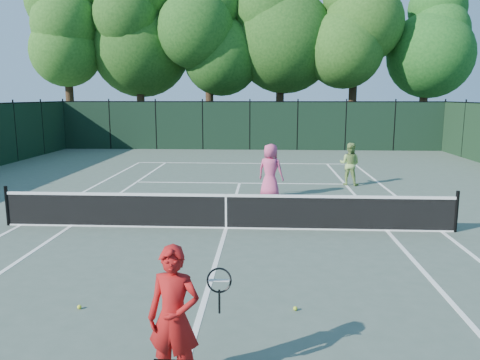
# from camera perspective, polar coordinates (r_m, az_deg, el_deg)

# --- Properties ---
(ground) EXTENTS (90.00, 90.00, 0.00)m
(ground) POSITION_cam_1_polar(r_m,az_deg,el_deg) (12.18, -1.71, -5.92)
(ground) COLOR #47574B
(ground) RESTS_ON ground
(sideline_doubles_left) EXTENTS (0.10, 23.77, 0.01)m
(sideline_doubles_left) POSITION_cam_1_polar(r_m,az_deg,el_deg) (13.77, -25.20, -5.00)
(sideline_doubles_left) COLOR white
(sideline_doubles_left) RESTS_ON ground
(sideline_doubles_right) EXTENTS (0.10, 23.77, 0.01)m
(sideline_doubles_right) POSITION_cam_1_polar(r_m,az_deg,el_deg) (12.95, 23.40, -5.79)
(sideline_doubles_right) COLOR white
(sideline_doubles_right) RESTS_ON ground
(sideline_singles_left) EXTENTS (0.10, 23.77, 0.01)m
(sideline_singles_left) POSITION_cam_1_polar(r_m,az_deg,el_deg) (13.18, -19.92, -5.29)
(sideline_singles_left) COLOR white
(sideline_singles_left) RESTS_ON ground
(sideline_singles_right) EXTENTS (0.10, 23.77, 0.01)m
(sideline_singles_right) POSITION_cam_1_polar(r_m,az_deg,el_deg) (12.54, 17.49, -5.92)
(sideline_singles_right) COLOR white
(sideline_singles_right) RESTS_ON ground
(baseline_far) EXTENTS (10.97, 0.10, 0.01)m
(baseline_far) POSITION_cam_1_polar(r_m,az_deg,el_deg) (23.81, 0.69, 2.05)
(baseline_far) COLOR white
(baseline_far) RESTS_ON ground
(service_line_far) EXTENTS (8.23, 0.10, 0.01)m
(service_line_far) POSITION_cam_1_polar(r_m,az_deg,el_deg) (18.40, -0.04, -0.37)
(service_line_far) COLOR white
(service_line_far) RESTS_ON ground
(center_service_line) EXTENTS (0.10, 12.80, 0.01)m
(center_service_line) POSITION_cam_1_polar(r_m,az_deg,el_deg) (12.18, -1.71, -5.91)
(center_service_line) COLOR white
(center_service_line) RESTS_ON ground
(tennis_net) EXTENTS (11.69, 0.09, 1.06)m
(tennis_net) POSITION_cam_1_polar(r_m,az_deg,el_deg) (12.06, -1.72, -3.74)
(tennis_net) COLOR black
(tennis_net) RESTS_ON ground
(fence_far) EXTENTS (24.00, 0.05, 3.00)m
(fence_far) POSITION_cam_1_polar(r_m,az_deg,el_deg) (29.74, 1.20, 6.59)
(fence_far) COLOR black
(fence_far) RESTS_ON ground
(tree_0) EXTENTS (6.40, 6.40, 13.14)m
(tree_0) POSITION_cam_1_polar(r_m,az_deg,el_deg) (36.31, -20.53, 17.16)
(tree_0) COLOR black
(tree_0) RESTS_ON ground
(tree_1) EXTENTS (6.80, 6.80, 13.98)m
(tree_1) POSITION_cam_1_polar(r_m,az_deg,el_deg) (35.24, -12.36, 18.66)
(tree_1) COLOR black
(tree_1) RESTS_ON ground
(tree_2) EXTENTS (6.00, 6.00, 12.40)m
(tree_2) POSITION_cam_1_polar(r_m,az_deg,el_deg) (33.98, -3.84, 17.55)
(tree_2) COLOR black
(tree_2) RESTS_ON ground
(tree_3) EXTENTS (7.00, 7.00, 14.45)m
(tree_3) POSITION_cam_1_polar(r_m,az_deg,el_deg) (34.44, 5.04, 19.58)
(tree_3) COLOR black
(tree_3) RESTS_ON ground
(tree_4) EXTENTS (6.20, 6.20, 12.97)m
(tree_4) POSITION_cam_1_polar(r_m,az_deg,el_deg) (34.13, 13.91, 17.95)
(tree_4) COLOR black
(tree_4) RESTS_ON ground
(tree_5) EXTENTS (5.80, 5.80, 12.23)m
(tree_5) POSITION_cam_1_polar(r_m,az_deg,el_deg) (35.77, 21.96, 16.46)
(tree_5) COLOR black
(tree_5) RESTS_ON ground
(coach) EXTENTS (1.00, 0.58, 1.72)m
(coach) POSITION_cam_1_polar(r_m,az_deg,el_deg) (5.68, -8.03, -16.30)
(coach) COLOR #A51312
(coach) RESTS_ON ground
(player_pink) EXTENTS (1.04, 0.88, 1.81)m
(player_pink) POSITION_cam_1_polar(r_m,az_deg,el_deg) (15.75, 3.74, 1.15)
(player_pink) COLOR #CA4777
(player_pink) RESTS_ON ground
(player_green) EXTENTS (0.97, 0.88, 1.63)m
(player_green) POSITION_cam_1_polar(r_m,az_deg,el_deg) (18.39, 13.22, 1.92)
(player_green) COLOR #85AC56
(player_green) RESTS_ON ground
(loose_ball_near_cart) EXTENTS (0.07, 0.07, 0.07)m
(loose_ball_near_cart) POSITION_cam_1_polar(r_m,az_deg,el_deg) (7.81, 6.76, -15.29)
(loose_ball_near_cart) COLOR #B3D12A
(loose_ball_near_cart) RESTS_ON ground
(loose_ball_midcourt) EXTENTS (0.07, 0.07, 0.07)m
(loose_ball_midcourt) POSITION_cam_1_polar(r_m,az_deg,el_deg) (8.22, -18.99, -14.43)
(loose_ball_midcourt) COLOR yellow
(loose_ball_midcourt) RESTS_ON ground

